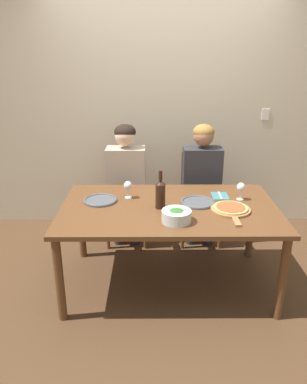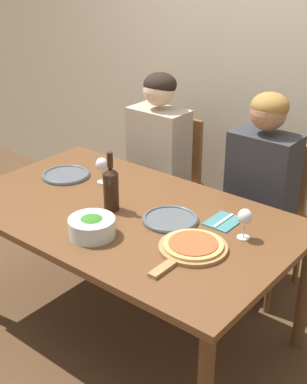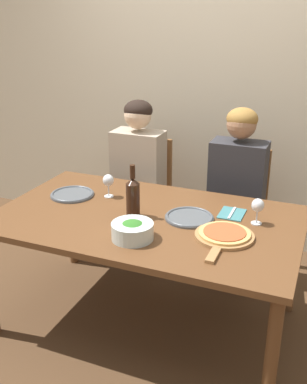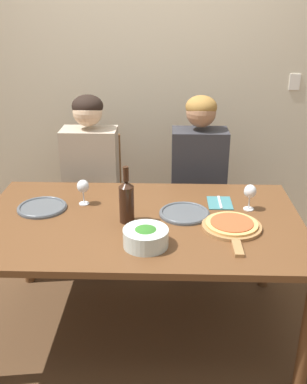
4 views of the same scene
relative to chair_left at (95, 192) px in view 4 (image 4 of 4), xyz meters
name	(u,v)px [view 4 (image 4 of 4)]	position (x,y,z in m)	size (l,w,h in m)	color
ground_plane	(142,326)	(0.40, -0.87, -0.51)	(40.00, 40.00, 0.00)	#4C331E
back_wall	(150,67)	(0.40, 0.46, 0.84)	(10.00, 0.06, 2.70)	beige
dining_table	(141,231)	(0.40, -0.87, 0.15)	(1.76, 1.04, 0.73)	brown
chair_left	(95,192)	(0.00, 0.00, 0.00)	(0.42, 0.42, 0.92)	brown
chair_right	(197,194)	(0.76, 0.00, 0.00)	(0.42, 0.42, 0.92)	brown
person_woman	(90,166)	(0.00, -0.11, 0.25)	(0.47, 0.51, 1.25)	#28282D
person_man	(199,167)	(0.76, -0.11, 0.25)	(0.47, 0.51, 1.25)	#28282D
wine_bottle	(127,200)	(0.32, -0.89, 0.35)	(0.08, 0.08, 0.31)	black
broccoli_bowl	(146,237)	(0.44, -1.15, 0.27)	(0.22, 0.22, 0.10)	silver
dinner_plate_left	(42,207)	(-0.17, -0.75, 0.23)	(0.28, 0.28, 0.02)	#4C5156
dinner_plate_right	(184,213)	(0.64, -0.80, 0.23)	(0.28, 0.28, 0.02)	#4C5156
pizza_on_board	(232,226)	(0.88, -0.96, 0.24)	(0.31, 0.45, 0.04)	#9E7042
wine_glass_left	(83,187)	(0.05, -0.68, 0.33)	(0.07, 0.07, 0.15)	silver
wine_glass_right	(250,193)	(1.00, -0.72, 0.33)	(0.07, 0.07, 0.15)	silver
fork_on_napkin	(220,203)	(0.85, -0.65, 0.22)	(0.14, 0.18, 0.01)	#387075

